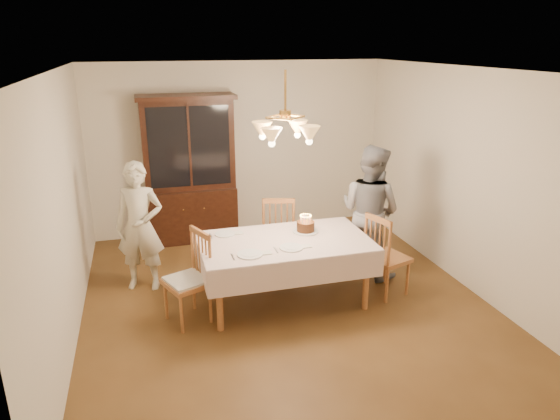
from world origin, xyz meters
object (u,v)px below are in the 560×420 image
object	(u,v)px
dining_table	(285,246)
chair_far_side	(278,235)
china_hutch	(190,172)
elderly_woman	(140,227)
birthday_cake	(306,227)

from	to	relation	value
dining_table	chair_far_side	world-z (taller)	chair_far_side
china_hutch	elderly_woman	xyz separation A→B (m)	(-0.76, -1.45, -0.26)
dining_table	china_hutch	distance (m)	2.42
dining_table	chair_far_side	distance (m)	0.99
china_hutch	birthday_cake	distance (m)	2.36
dining_table	elderly_woman	world-z (taller)	elderly_woman
dining_table	birthday_cake	bearing A→B (deg)	31.10
dining_table	china_hutch	world-z (taller)	china_hutch
china_hutch	birthday_cake	world-z (taller)	china_hutch
china_hutch	chair_far_side	distance (m)	1.75
elderly_woman	chair_far_side	bearing A→B (deg)	20.71
birthday_cake	china_hutch	bearing A→B (deg)	118.10
china_hutch	chair_far_side	size ratio (longest dim) A/B	2.16
dining_table	birthday_cake	size ratio (longest dim) A/B	6.33
chair_far_side	birthday_cake	xyz separation A→B (m)	(0.12, -0.76, 0.37)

